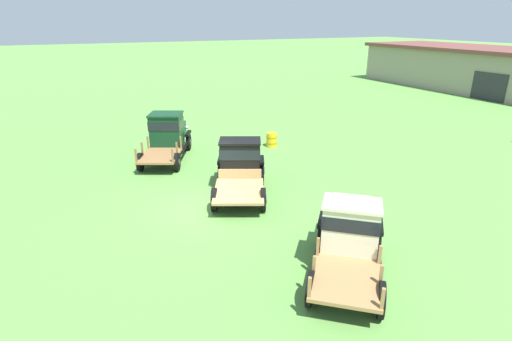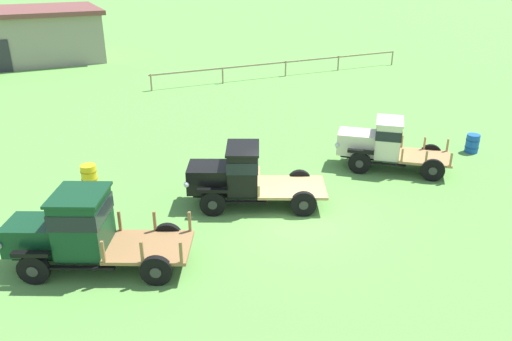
% 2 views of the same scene
% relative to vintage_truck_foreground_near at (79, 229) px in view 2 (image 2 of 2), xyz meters
% --- Properties ---
extents(ground_plane, '(240.00, 240.00, 0.00)m').
position_rel_vintage_truck_foreground_near_xyz_m(ground_plane, '(6.87, -0.18, -1.20)').
color(ground_plane, '#5B9342').
extents(paddock_fence, '(19.90, 0.37, 1.12)m').
position_rel_vintage_truck_foreground_near_xyz_m(paddock_fence, '(16.73, 19.01, -0.35)').
color(paddock_fence, '#997F60').
rests_on(paddock_fence, ground).
extents(vintage_truck_foreground_near, '(5.33, 3.72, 2.30)m').
position_rel_vintage_truck_foreground_near_xyz_m(vintage_truck_foreground_near, '(0.00, 0.00, 0.00)').
color(vintage_truck_foreground_near, black).
rests_on(vintage_truck_foreground_near, ground).
extents(vintage_truck_second_in_line, '(5.15, 3.69, 2.16)m').
position_rel_vintage_truck_foreground_near_xyz_m(vintage_truck_second_in_line, '(5.63, 1.65, -0.09)').
color(vintage_truck_second_in_line, black).
rests_on(vintage_truck_second_in_line, ground).
extents(vintage_truck_midrow_center, '(4.52, 4.17, 2.11)m').
position_rel_vintage_truck_foreground_near_xyz_m(vintage_truck_midrow_center, '(12.24, 2.14, -0.10)').
color(vintage_truck_midrow_center, black).
rests_on(vintage_truck_midrow_center, ground).
extents(oil_drum_beside_row, '(0.60, 0.60, 0.84)m').
position_rel_vintage_truck_foreground_near_xyz_m(oil_drum_beside_row, '(17.12, 1.80, -0.79)').
color(oil_drum_beside_row, '#1951B2').
rests_on(oil_drum_beside_row, ground).
extents(oil_drum_near_fence, '(0.62, 0.62, 0.81)m').
position_rel_vintage_truck_foreground_near_xyz_m(oil_drum_near_fence, '(0.99, 5.62, -0.80)').
color(oil_drum_near_fence, gold).
rests_on(oil_drum_near_fence, ground).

